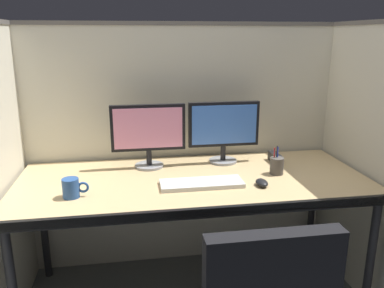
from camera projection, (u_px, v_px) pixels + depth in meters
name	position (u px, v px, depth m)	size (l,w,h in m)	color
cubicle_partition_rear	(182.00, 147.00, 2.54)	(2.21, 0.06, 1.57)	beige
cubicle_partition_right	(372.00, 166.00, 2.18)	(0.06, 1.41, 1.57)	beige
desk	(194.00, 187.00, 2.13)	(1.90, 0.80, 0.74)	tan
monitor_left	(148.00, 132.00, 2.26)	(0.43, 0.17, 0.37)	gray
monitor_right	(224.00, 128.00, 2.35)	(0.43, 0.17, 0.37)	gray
keyboard_main	(202.00, 183.00, 2.03)	(0.43, 0.15, 0.02)	silver
computer_mouse	(262.00, 183.00, 2.02)	(0.06, 0.10, 0.04)	black
pen_cup	(277.00, 166.00, 2.18)	(0.08, 0.08, 0.16)	#4C4742
red_stapler	(275.00, 158.00, 2.38)	(0.04, 0.15, 0.06)	black
coffee_mug	(71.00, 188.00, 1.87)	(0.13, 0.08, 0.09)	#264C8C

